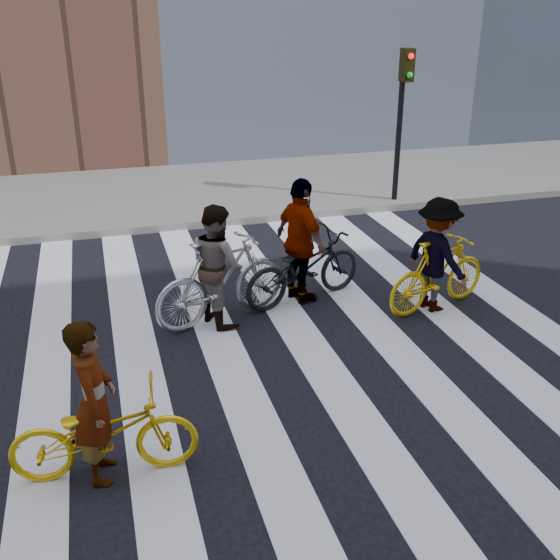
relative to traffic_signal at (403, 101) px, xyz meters
name	(u,v)px	position (x,y,z in m)	size (l,w,h in m)	color
ground	(265,346)	(-4.40, -5.32, -2.28)	(100.00, 100.00, 0.00)	black
sidewalk_far	(182,193)	(-4.40, 2.18, -2.20)	(100.00, 5.00, 0.15)	gray
zebra_crosswalk	(265,346)	(-4.40, -5.32, -2.27)	(8.25, 10.00, 0.01)	white
traffic_signal	(403,101)	(0.00, 0.00, 0.00)	(0.22, 0.42, 3.33)	black
bike_yellow_left	(104,433)	(-6.51, -7.34, -1.82)	(0.61, 1.76, 0.92)	yellow
bike_silver_mid	(221,280)	(-4.78, -4.41, -1.66)	(0.59, 2.07, 1.25)	silver
bike_yellow_right	(438,274)	(-1.67, -4.89, -1.73)	(0.51, 1.82, 1.09)	yellow
bike_dark_rear	(304,268)	(-3.47, -4.08, -1.75)	(0.71, 2.02, 1.06)	black
rider_left	(94,402)	(-6.56, -7.34, -1.45)	(0.60, 0.40, 1.65)	slate
rider_mid	(217,265)	(-4.83, -4.41, -1.42)	(0.84, 0.65, 1.72)	slate
rider_right	(437,255)	(-1.72, -4.89, -1.43)	(1.09, 0.63, 1.69)	slate
rider_rear	(301,242)	(-3.52, -4.08, -1.33)	(1.11, 0.46, 1.90)	slate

